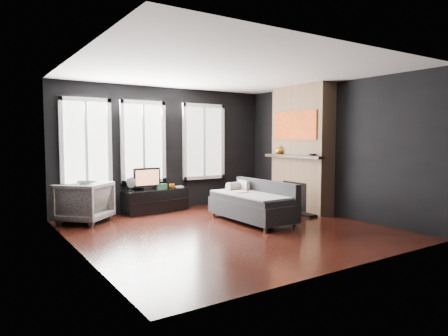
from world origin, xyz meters
TOP-DOWN VIEW (x-y plane):
  - floor at (0.00, 0.00)m, footprint 5.00×5.00m
  - ceiling at (0.00, 0.00)m, footprint 5.00×5.00m
  - wall_back at (0.00, 2.50)m, footprint 5.00×0.02m
  - wall_left at (-2.50, 0.00)m, footprint 0.02×5.00m
  - wall_right at (2.50, 0.00)m, footprint 0.02×5.00m
  - windows at (-0.45, 2.46)m, footprint 4.00×0.16m
  - fireplace at (2.30, 0.60)m, footprint 0.70×1.62m
  - sofa at (0.72, 0.30)m, footprint 0.91×1.82m
  - stripe_pillow at (0.92, 0.83)m, footprint 0.11×0.34m
  - armchair at (-1.95, 1.95)m, footprint 1.14×1.14m
  - media_console at (-0.38, 2.24)m, footprint 1.45×0.59m
  - monitor at (-0.57, 2.25)m, footprint 0.60×0.14m
  - desk_fan at (-0.95, 2.17)m, footprint 0.26×0.26m
  - mug at (0.02, 2.26)m, footprint 0.15×0.14m
  - book at (0.13, 2.35)m, footprint 0.18×0.05m
  - storage_box at (-0.24, 2.23)m, footprint 0.22×0.15m
  - mantel_vase at (2.05, 1.05)m, footprint 0.22×0.23m
  - mantel_clock at (2.05, 0.05)m, footprint 0.16×0.16m

SIDE VIEW (x-z plane):
  - floor at x=0.00m, z-range 0.00..0.00m
  - media_console at x=-0.38m, z-range 0.00..0.49m
  - sofa at x=0.72m, z-range 0.00..0.78m
  - armchair at x=-1.95m, z-range 0.00..0.86m
  - storage_box at x=-0.24m, z-range 0.49..0.60m
  - mug at x=0.02m, z-range 0.49..0.61m
  - stripe_pillow at x=0.92m, z-range 0.39..0.73m
  - book at x=0.13m, z-range 0.49..0.73m
  - desk_fan at x=-0.95m, z-range 0.49..0.80m
  - monitor at x=-0.57m, z-range 0.49..1.02m
  - mantel_clock at x=2.05m, z-range 1.23..1.27m
  - mantel_vase at x=2.05m, z-range 1.23..1.42m
  - wall_back at x=0.00m, z-range 0.00..2.70m
  - wall_left at x=-2.50m, z-range 0.00..2.70m
  - wall_right at x=2.50m, z-range 0.00..2.70m
  - fireplace at x=2.30m, z-range 0.00..2.70m
  - windows at x=-0.45m, z-range 1.50..3.26m
  - ceiling at x=0.00m, z-range 2.70..2.70m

